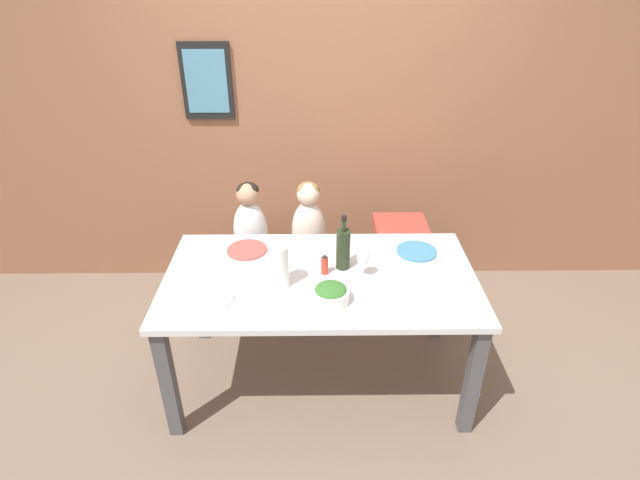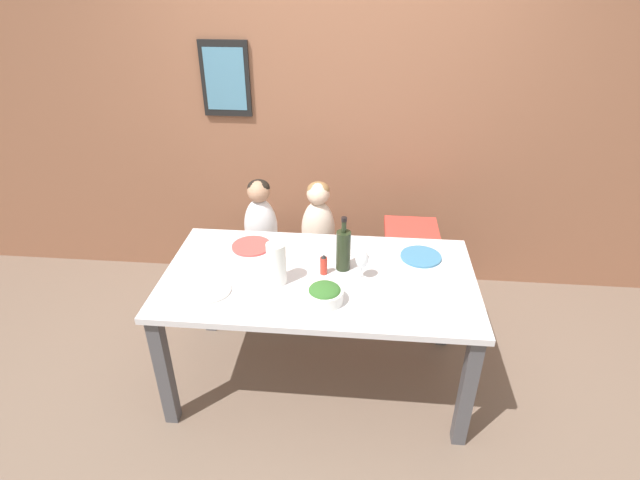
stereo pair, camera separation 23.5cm
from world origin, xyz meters
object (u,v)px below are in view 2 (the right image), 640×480
object	(u,v)px
dinner_plate_back_right	(421,257)
dinner_plate_back_left	(252,246)
person_child_left	(260,219)
person_child_center	(318,221)
chair_right_highchair	(410,248)
paper_towel_roll	(276,264)
chair_far_left	(263,262)
wine_glass_near	(362,260)
wine_bottle	(343,249)
dinner_plate_front_left	(209,290)
salad_bowl_large	(325,294)
chair_far_center	(318,264)

from	to	relation	value
dinner_plate_back_right	dinner_plate_back_left	bearing A→B (deg)	178.47
person_child_left	person_child_center	world-z (taller)	same
chair_right_highchair	person_child_left	distance (m)	1.02
paper_towel_roll	chair_far_left	bearing A→B (deg)	107.70
wine_glass_near	dinner_plate_back_right	world-z (taller)	wine_glass_near
wine_bottle	dinner_plate_back_right	size ratio (longest dim) A/B	1.36
dinner_plate_front_left	dinner_plate_back_right	world-z (taller)	same
dinner_plate_back_left	person_child_center	bearing A→B (deg)	50.36
wine_bottle	chair_far_left	bearing A→B (deg)	133.89
person_child_left	wine_bottle	size ratio (longest dim) A/B	1.73
salad_bowl_large	paper_towel_roll	bearing A→B (deg)	151.63
wine_glass_near	dinner_plate_back_right	distance (m)	0.43
person_child_left	wine_glass_near	xyz separation A→B (m)	(0.68, -0.69, 0.15)
chair_right_highchair	dinner_plate_back_right	distance (m)	0.50
person_child_center	dinner_plate_back_left	distance (m)	0.56
person_child_center	wine_glass_near	xyz separation A→B (m)	(0.30, -0.69, 0.15)
chair_far_center	wine_bottle	distance (m)	0.81
person_child_left	paper_towel_roll	bearing A→B (deg)	-72.32
chair_far_center	dinner_plate_back_right	xyz separation A→B (m)	(0.63, -0.45, 0.38)
person_child_center	paper_towel_roll	distance (m)	0.80
chair_far_center	chair_right_highchair	distance (m)	0.64
person_child_left	chair_right_highchair	bearing A→B (deg)	-0.05
chair_far_center	dinner_plate_back_left	size ratio (longest dim) A/B	1.90
chair_right_highchair	dinner_plate_front_left	bearing A→B (deg)	-141.22
dinner_plate_front_left	dinner_plate_back_left	size ratio (longest dim) A/B	1.00
paper_towel_roll	person_child_left	bearing A→B (deg)	107.68
paper_towel_roll	person_child_center	bearing A→B (deg)	79.52
paper_towel_roll	wine_glass_near	size ratio (longest dim) A/B	1.37
chair_far_left	chair_right_highchair	distance (m)	1.02
paper_towel_roll	salad_bowl_large	xyz separation A→B (m)	(0.26, -0.14, -0.07)
paper_towel_roll	wine_glass_near	distance (m)	0.45
person_child_center	person_child_left	bearing A→B (deg)	180.00
chair_right_highchair	dinner_plate_back_left	bearing A→B (deg)	-156.26
person_child_left	paper_towel_roll	xyz separation A→B (m)	(0.25, -0.77, 0.15)
chair_far_center	person_child_center	xyz separation A→B (m)	(0.00, 0.00, 0.34)
paper_towel_roll	dinner_plate_back_right	distance (m)	0.84
dinner_plate_back_left	wine_bottle	bearing A→B (deg)	-18.06
wine_glass_near	salad_bowl_large	bearing A→B (deg)	-128.73
person_child_center	wine_glass_near	bearing A→B (deg)	-66.86
paper_towel_roll	salad_bowl_large	bearing A→B (deg)	-28.37
dinner_plate_back_left	paper_towel_roll	bearing A→B (deg)	-58.35
paper_towel_roll	salad_bowl_large	world-z (taller)	paper_towel_roll
chair_far_left	dinner_plate_back_left	bearing A→B (deg)	-85.43
chair_right_highchair	dinner_plate_back_left	distance (m)	1.08
paper_towel_roll	dinner_plate_front_left	bearing A→B (deg)	-161.72
person_child_left	dinner_plate_front_left	world-z (taller)	person_child_left
salad_bowl_large	dinner_plate_back_right	world-z (taller)	salad_bowl_large
person_child_center	chair_far_left	bearing A→B (deg)	-179.88
dinner_plate_back_left	dinner_plate_front_left	bearing A→B (deg)	-105.60
person_child_center	dinner_plate_back_right	xyz separation A→B (m)	(0.63, -0.45, 0.04)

